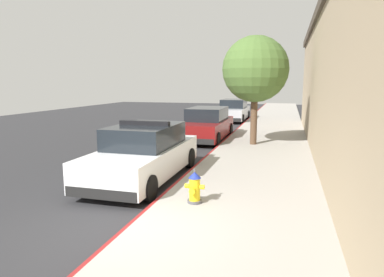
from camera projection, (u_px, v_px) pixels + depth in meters
The scene contains 8 objects.
ground_plane at pixel (142, 141), 16.97m from camera, with size 32.57×60.00×0.20m, color #2B2B2D.
sidewalk_pavement at pixel (266, 143), 15.34m from camera, with size 3.64×60.00×0.14m, color #9E9991.
curb_painted_edge at pixel (225, 141), 15.84m from camera, with size 0.08×60.00×0.14m, color maroon.
police_cruiser at pixel (144, 154), 9.78m from camera, with size 1.94×4.84×1.68m.
parked_car_silver_ahead at pixel (207, 125), 16.62m from camera, with size 1.94×4.84×1.56m.
parked_car_dark_far at pixel (234, 111), 24.93m from camera, with size 1.94×4.84×1.56m.
fire_hydrant at pixel (195, 187), 7.46m from camera, with size 0.44×0.40×0.76m.
street_tree at pixel (255, 69), 14.19m from camera, with size 2.75×2.75×4.54m.
Camera 1 is at (2.72, -5.44, 2.75)m, focal length 31.99 mm.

